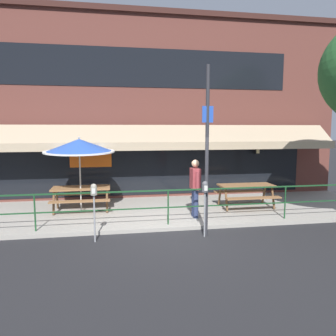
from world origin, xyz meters
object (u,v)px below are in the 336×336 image
picnic_table_centre (246,189)px  street_sign_pole (207,150)px  picnic_table_left (81,192)px  parking_meter_near (94,195)px  patio_umbrella_left (79,146)px  parking_meter_far (205,192)px  pedestrian_walking (195,185)px

picnic_table_centre → street_sign_pole: street_sign_pole is taller
picnic_table_left → picnic_table_centre: size_ratio=1.00×
parking_meter_near → street_sign_pole: size_ratio=0.33×
patio_umbrella_left → street_sign_pole: (3.32, -2.49, 0.00)m
picnic_table_centre → parking_meter_far: size_ratio=1.27×
picnic_table_centre → parking_meter_near: size_ratio=1.27×
parking_meter_far → pedestrian_walking: bearing=84.8°
patio_umbrella_left → street_sign_pole: street_sign_pole is taller
pedestrian_walking → street_sign_pole: size_ratio=0.40×
patio_umbrella_left → pedestrian_walking: patio_umbrella_left is taller
picnic_table_centre → patio_umbrella_left: 5.55m
picnic_table_left → picnic_table_centre: bearing=-5.0°
patio_umbrella_left → parking_meter_far: size_ratio=1.67×
parking_meter_far → patio_umbrella_left: bearing=140.9°
patio_umbrella_left → street_sign_pole: size_ratio=0.56×
picnic_table_centre → patio_umbrella_left: (-5.35, 0.26, 1.47)m
picnic_table_centre → parking_meter_near: parking_meter_near is taller
parking_meter_far → picnic_table_left: bearing=138.8°
patio_umbrella_left → parking_meter_far: (3.24, -2.63, -1.03)m
patio_umbrella_left → picnic_table_centre: bearing=-2.8°
picnic_table_centre → street_sign_pole: bearing=-132.3°
picnic_table_centre → parking_meter_far: bearing=-131.7°
picnic_table_centre → pedestrian_walking: 2.19m
picnic_table_left → parking_meter_near: bearing=-78.9°
picnic_table_left → parking_meter_near: parking_meter_near is taller
pedestrian_walking → parking_meter_near: bearing=-153.6°
parking_meter_near → parking_meter_far: bearing=-1.8°
pedestrian_walking → street_sign_pole: bearing=-92.5°
picnic_table_centre → parking_meter_far: parking_meter_far is taller
picnic_table_centre → parking_meter_near: (-4.81, -2.28, 0.44)m
parking_meter_near → picnic_table_left: bearing=101.1°
parking_meter_far → street_sign_pole: (0.08, 0.14, 1.03)m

